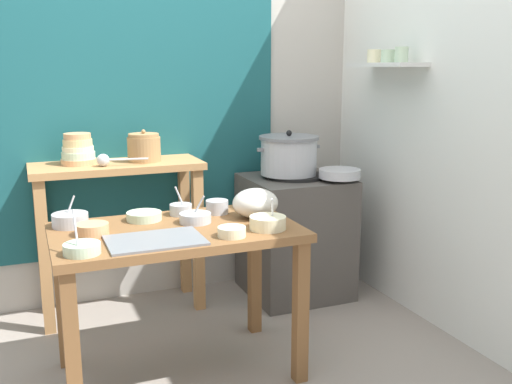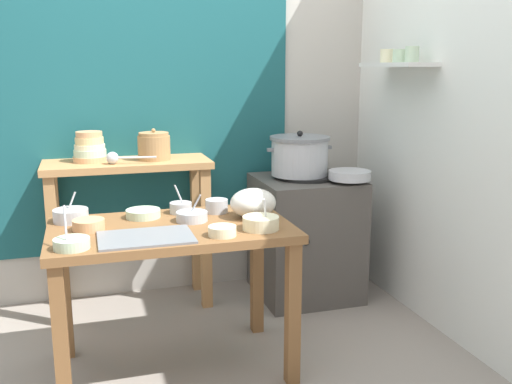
# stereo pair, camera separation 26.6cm
# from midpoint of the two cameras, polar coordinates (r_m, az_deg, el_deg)

# --- Properties ---
(ground_plane) EXTENTS (9.00, 9.00, 0.00)m
(ground_plane) POSITION_cam_midpoint_polar(r_m,az_deg,el_deg) (2.96, -2.91, -16.70)
(ground_plane) COLOR gray
(wall_back) EXTENTS (4.40, 0.12, 2.60)m
(wall_back) POSITION_cam_midpoint_polar(r_m,az_deg,el_deg) (3.69, -6.02, 10.14)
(wall_back) COLOR #B2ADA3
(wall_back) RESTS_ON ground
(wall_right) EXTENTS (0.30, 3.20, 2.60)m
(wall_right) POSITION_cam_midpoint_polar(r_m,az_deg,el_deg) (3.39, 19.89, 9.27)
(wall_right) COLOR silver
(wall_right) RESTS_ON ground
(prep_table) EXTENTS (1.10, 0.66, 0.72)m
(prep_table) POSITION_cam_midpoint_polar(r_m,az_deg,el_deg) (2.69, -5.57, -5.67)
(prep_table) COLOR brown
(prep_table) RESTS_ON ground
(back_shelf_table) EXTENTS (0.96, 0.40, 0.90)m
(back_shelf_table) POSITION_cam_midpoint_polar(r_m,az_deg,el_deg) (3.46, -10.38, -0.58)
(back_shelf_table) COLOR #B27F4C
(back_shelf_table) RESTS_ON ground
(stove_block) EXTENTS (0.60, 0.61, 0.78)m
(stove_block) POSITION_cam_midpoint_polar(r_m,az_deg,el_deg) (3.68, 6.99, -4.43)
(stove_block) COLOR #4C4742
(stove_block) RESTS_ON ground
(steamer_pot) EXTENTS (0.42, 0.37, 0.28)m
(steamer_pot) POSITION_cam_midpoint_polar(r_m,az_deg,el_deg) (3.57, 6.49, 3.60)
(steamer_pot) COLOR #B7BABF
(steamer_pot) RESTS_ON stove_block
(clay_pot) EXTENTS (0.19, 0.19, 0.19)m
(clay_pot) POSITION_cam_midpoint_polar(r_m,az_deg,el_deg) (3.42, -7.91, 4.50)
(clay_pot) COLOR #A37A4C
(clay_pot) RESTS_ON back_shelf_table
(bowl_stack_enamel) EXTENTS (0.20, 0.20, 0.18)m
(bowl_stack_enamel) POSITION_cam_midpoint_polar(r_m,az_deg,el_deg) (3.42, -14.05, 4.22)
(bowl_stack_enamel) COLOR tan
(bowl_stack_enamel) RESTS_ON back_shelf_table
(ladle) EXTENTS (0.28, 0.08, 0.07)m
(ladle) POSITION_cam_midpoint_polar(r_m,az_deg,el_deg) (3.31, -11.65, 3.32)
(ladle) COLOR #B7BABF
(ladle) RESTS_ON back_shelf_table
(serving_tray) EXTENTS (0.40, 0.28, 0.01)m
(serving_tray) POSITION_cam_midpoint_polar(r_m,az_deg,el_deg) (2.47, -7.87, -4.52)
(serving_tray) COLOR slate
(serving_tray) RESTS_ON prep_table
(plastic_bag) EXTENTS (0.22, 0.21, 0.14)m
(plastic_bag) POSITION_cam_midpoint_polar(r_m,az_deg,el_deg) (2.78, 2.45, -1.12)
(plastic_bag) COLOR silver
(plastic_bag) RESTS_ON prep_table
(wide_pan) EXTENTS (0.25, 0.25, 0.05)m
(wide_pan) POSITION_cam_midpoint_polar(r_m,az_deg,el_deg) (3.49, 11.45, 1.64)
(wide_pan) COLOR #B7BABF
(wide_pan) RESTS_ON stove_block
(prep_bowl_0) EXTENTS (0.17, 0.17, 0.15)m
(prep_bowl_0) POSITION_cam_midpoint_polar(r_m,az_deg,el_deg) (2.59, 3.44, -3.05)
(prep_bowl_0) COLOR beige
(prep_bowl_0) RESTS_ON prep_table
(prep_bowl_1) EXTENTS (0.11, 0.11, 0.07)m
(prep_bowl_1) POSITION_cam_midpoint_polar(r_m,az_deg,el_deg) (2.88, -1.29, -1.37)
(prep_bowl_1) COLOR #B7BABF
(prep_bowl_1) RESTS_ON prep_table
(prep_bowl_2) EXTENTS (0.12, 0.12, 0.04)m
(prep_bowl_2) POSITION_cam_midpoint_polar(r_m,az_deg,el_deg) (2.49, -0.31, -3.88)
(prep_bowl_2) COLOR beige
(prep_bowl_2) RESTS_ON prep_table
(prep_bowl_3) EXTENTS (0.17, 0.17, 0.04)m
(prep_bowl_3) POSITION_cam_midpoint_polar(r_m,az_deg,el_deg) (2.82, -8.50, -2.11)
(prep_bowl_3) COLOR #B7D1AD
(prep_bowl_3) RESTS_ON prep_table
(prep_bowl_4) EXTENTS (0.14, 0.14, 0.05)m
(prep_bowl_4) POSITION_cam_midpoint_polar(r_m,az_deg,el_deg) (2.64, -13.54, -3.18)
(prep_bowl_4) COLOR tan
(prep_bowl_4) RESTS_ON prep_table
(prep_bowl_5) EXTENTS (0.15, 0.15, 0.13)m
(prep_bowl_5) POSITION_cam_midpoint_polar(r_m,az_deg,el_deg) (2.73, -3.62, -2.41)
(prep_bowl_5) COLOR #B7BABF
(prep_bowl_5) RESTS_ON prep_table
(prep_bowl_6) EXTENTS (0.11, 0.11, 0.15)m
(prep_bowl_6) POSITION_cam_midpoint_polar(r_m,az_deg,el_deg) (2.88, -4.87, -1.54)
(prep_bowl_6) COLOR #B7BABF
(prep_bowl_6) RESTS_ON prep_table
(prep_bowl_7) EXTENTS (0.14, 0.14, 0.17)m
(prep_bowl_7) POSITION_cam_midpoint_polar(r_m,az_deg,el_deg) (2.39, -14.83, -4.94)
(prep_bowl_7) COLOR #B7D1AD
(prep_bowl_7) RESTS_ON prep_table
(prep_bowl_8) EXTENTS (0.16, 0.16, 0.14)m
(prep_bowl_8) POSITION_cam_midpoint_polar(r_m,az_deg,el_deg) (2.81, -15.36, -2.23)
(prep_bowl_8) COLOR #B7BABF
(prep_bowl_8) RESTS_ON prep_table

